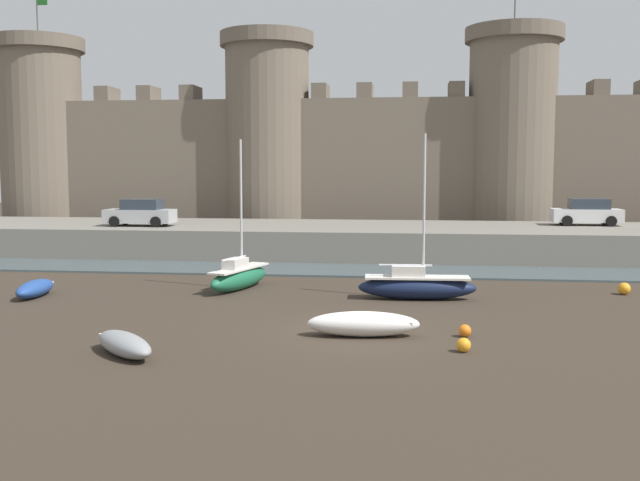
% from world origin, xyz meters
% --- Properties ---
extents(ground_plane, '(160.00, 160.00, 0.00)m').
position_xyz_m(ground_plane, '(0.00, 0.00, 0.00)').
color(ground_plane, '#382D23').
extents(water_channel, '(80.00, 4.50, 0.10)m').
position_xyz_m(water_channel, '(0.00, 13.95, 0.05)').
color(water_channel, '#47565B').
rests_on(water_channel, ground).
extents(quay_road, '(65.49, 10.00, 1.78)m').
position_xyz_m(quay_road, '(0.00, 21.20, 0.89)').
color(quay_road, slate).
rests_on(quay_road, ground).
extents(castle, '(60.39, 6.90, 18.13)m').
position_xyz_m(castle, '(-0.00, 31.50, 6.70)').
color(castle, '#706354').
rests_on(castle, ground).
extents(sailboat_midflat_left, '(4.82, 1.49, 6.66)m').
position_xyz_m(sailboat_midflat_left, '(2.09, 6.24, 0.57)').
color(sailboat_midflat_left, '#141E3D').
rests_on(sailboat_midflat_left, ground).
extents(rowboat_midflat_centre, '(2.74, 2.76, 0.65)m').
position_xyz_m(rowboat_midflat_centre, '(-6.21, -3.88, 0.34)').
color(rowboat_midflat_centre, gray).
rests_on(rowboat_midflat_centre, ground).
extents(rowboat_near_channel_right, '(1.13, 2.94, 0.69)m').
position_xyz_m(rowboat_near_channel_right, '(-13.52, 4.87, 0.36)').
color(rowboat_near_channel_right, '#234793').
rests_on(rowboat_near_channel_right, ground).
extents(sailboat_foreground_right, '(2.23, 4.61, 6.52)m').
position_xyz_m(sailboat_foreground_right, '(-5.59, 7.70, 0.59)').
color(sailboat_foreground_right, '#1E6B47').
rests_on(sailboat_foreground_right, ground).
extents(rowboat_near_channel_left, '(3.64, 1.39, 0.79)m').
position_xyz_m(rowboat_near_channel_left, '(0.39, -0.64, 0.41)').
color(rowboat_near_channel_left, silver).
rests_on(rowboat_near_channel_left, ground).
extents(mooring_buoy_mid_mud, '(0.42, 0.42, 0.42)m').
position_xyz_m(mooring_buoy_mid_mud, '(3.40, -2.32, 0.21)').
color(mooring_buoy_mid_mud, orange).
rests_on(mooring_buoy_mid_mud, ground).
extents(mooring_buoy_near_shore, '(0.40, 0.40, 0.40)m').
position_xyz_m(mooring_buoy_near_shore, '(3.57, -0.36, 0.20)').
color(mooring_buoy_near_shore, orange).
rests_on(mooring_buoy_near_shore, ground).
extents(mooring_buoy_near_channel, '(0.51, 0.51, 0.51)m').
position_xyz_m(mooring_buoy_near_channel, '(10.74, 8.38, 0.26)').
color(mooring_buoy_near_channel, orange).
rests_on(mooring_buoy_near_channel, ground).
extents(car_quay_centre_east, '(4.10, 1.88, 1.62)m').
position_xyz_m(car_quay_centre_east, '(-14.33, 19.28, 2.56)').
color(car_quay_centre_east, '#B2B5B7').
rests_on(car_quay_centre_east, quay_road).
extents(car_quay_west, '(4.10, 1.88, 1.62)m').
position_xyz_m(car_quay_west, '(12.42, 23.09, 2.56)').
color(car_quay_west, silver).
rests_on(car_quay_west, quay_road).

